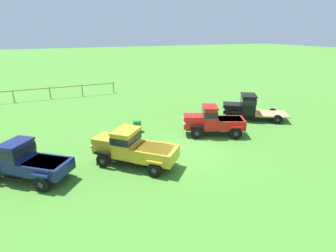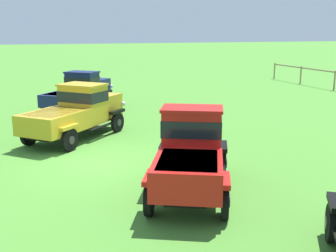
# 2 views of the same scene
# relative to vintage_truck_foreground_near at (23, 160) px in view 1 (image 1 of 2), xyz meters

# --- Properties ---
(ground_plane) EXTENTS (240.00, 240.00, 0.00)m
(ground_plane) POSITION_rel_vintage_truck_foreground_near_xyz_m (9.24, -0.68, -1.04)
(ground_plane) COLOR #47842D
(paddock_fence) EXTENTS (18.77, 0.46, 1.38)m
(paddock_fence) POSITION_rel_vintage_truck_foreground_near_xyz_m (-0.25, 18.01, -0.03)
(paddock_fence) COLOR #997F60
(paddock_fence) RESTS_ON ground
(vintage_truck_foreground_near) EXTENTS (4.72, 4.23, 2.05)m
(vintage_truck_foreground_near) POSITION_rel_vintage_truck_foreground_near_xyz_m (0.00, 0.00, 0.00)
(vintage_truck_foreground_near) COLOR black
(vintage_truck_foreground_near) RESTS_ON ground
(vintage_truck_second_in_line) EXTENTS (4.66, 4.60, 2.09)m
(vintage_truck_second_in_line) POSITION_rel_vintage_truck_foreground_near_xyz_m (5.62, -0.88, 0.03)
(vintage_truck_second_in_line) COLOR black
(vintage_truck_second_in_line) RESTS_ON ground
(vintage_truck_midrow_center) EXTENTS (4.69, 3.34, 2.21)m
(vintage_truck_midrow_center) POSITION_rel_vintage_truck_foreground_near_xyz_m (12.37, 1.16, 0.06)
(vintage_truck_midrow_center) COLOR black
(vintage_truck_midrow_center) RESTS_ON ground
(vintage_truck_far_side) EXTENTS (5.56, 4.54, 2.18)m
(vintage_truck_far_side) POSITION_rel_vintage_truck_foreground_near_xyz_m (17.16, 3.09, 0.06)
(vintage_truck_far_side) COLOR black
(vintage_truck_far_side) RESTS_ON ground
(oil_drum_beside_row) EXTENTS (0.64, 0.64, 0.87)m
(oil_drum_beside_row) POSITION_rel_vintage_truck_foreground_near_xyz_m (7.49, 4.10, -0.60)
(oil_drum_beside_row) COLOR #1E7F33
(oil_drum_beside_row) RESTS_ON ground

